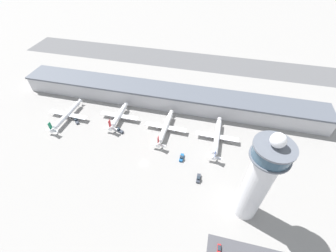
{
  "coord_description": "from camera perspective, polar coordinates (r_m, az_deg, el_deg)",
  "views": [
    {
      "loc": [
        39.43,
        -90.51,
        129.34
      ],
      "look_at": [
        10.8,
        28.51,
        12.43
      ],
      "focal_mm": 24.0,
      "sensor_mm": 36.0,
      "label": 1
    }
  ],
  "objects": [
    {
      "name": "service_truck_catering",
      "position": [
        163.68,
        3.46,
        -8.03
      ],
      "size": [
        2.47,
        6.84,
        3.09
      ],
      "color": "black",
      "rests_on": "ground"
    },
    {
      "name": "car_green_van",
      "position": [
        137.81,
        12.85,
        -28.07
      ],
      "size": [
        1.82,
        4.74,
        1.47
      ],
      "color": "black",
      "rests_on": "ground"
    },
    {
      "name": "airplane_gate_bravo",
      "position": [
        195.06,
        -12.39,
        2.55
      ],
      "size": [
        33.07,
        33.96,
        12.66
      ],
      "color": "white",
      "rests_on": "ground"
    },
    {
      "name": "terminal_building",
      "position": [
        204.95,
        -0.23,
        7.43
      ],
      "size": [
        271.11,
        25.0,
        16.13
      ],
      "color": "#B2B2B7",
      "rests_on": "ground"
    },
    {
      "name": "service_truck_fuel",
      "position": [
        205.89,
        -22.26,
        1.23
      ],
      "size": [
        7.5,
        7.3,
        2.79
      ],
      "color": "black",
      "rests_on": "ground"
    },
    {
      "name": "airplane_gate_charlie",
      "position": [
        180.4,
        -0.66,
        -0.33
      ],
      "size": [
        34.1,
        41.22,
        12.58
      ],
      "color": "white",
      "rests_on": "ground"
    },
    {
      "name": "airplane_gate_alpha",
      "position": [
        210.22,
        -24.24,
        2.64
      ],
      "size": [
        35.27,
        42.24,
        12.13
      ],
      "color": "silver",
      "rests_on": "ground"
    },
    {
      "name": "ground_plane",
      "position": [
        162.72,
        -6.14,
        -9.33
      ],
      "size": [
        1000.0,
        1000.0,
        0.0
      ],
      "primitive_type": "plane",
      "color": "gray"
    },
    {
      "name": "control_tower",
      "position": [
        123.88,
        22.02,
        -12.54
      ],
      "size": [
        18.42,
        18.42,
        64.88
      ],
      "color": "silver",
      "rests_on": "ground"
    },
    {
      "name": "service_truck_baggage",
      "position": [
        154.62,
        7.73,
        -13.04
      ],
      "size": [
        2.36,
        6.77,
        2.93
      ],
      "color": "black",
      "rests_on": "ground"
    },
    {
      "name": "runway_strip",
      "position": [
        282.84,
        4.17,
        16.36
      ],
      "size": [
        406.67,
        44.0,
        0.01
      ],
      "primitive_type": "cube",
      "color": "#515154",
      "rests_on": "ground"
    },
    {
      "name": "service_truck_water",
      "position": [
        186.21,
        -12.34,
        -1.12
      ],
      "size": [
        7.97,
        5.04,
        3.12
      ],
      "color": "black",
      "rests_on": "ground"
    },
    {
      "name": "airplane_gate_delta",
      "position": [
        176.82,
        12.35,
        -2.7
      ],
      "size": [
        32.75,
        43.39,
        12.58
      ],
      "color": "white",
      "rests_on": "ground"
    }
  ]
}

